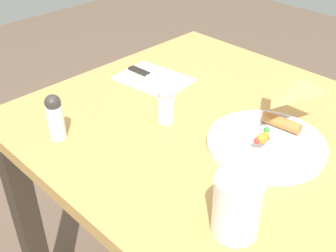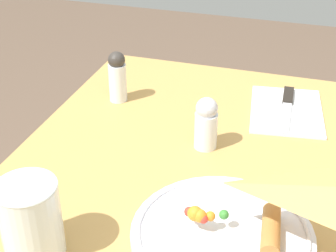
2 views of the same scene
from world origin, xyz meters
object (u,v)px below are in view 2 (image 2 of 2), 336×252
object	(u,v)px
napkin_folded	(286,111)
salt_shaker	(206,123)
milk_glass	(31,223)
butter_knife	(287,106)
pepper_shaker	(117,76)
plate_pizza	(220,231)

from	to	relation	value
napkin_folded	salt_shaker	size ratio (longest dim) A/B	2.18
milk_glass	napkin_folded	xyz separation A→B (m)	(-0.47, 0.26, -0.05)
napkin_folded	butter_knife	world-z (taller)	butter_knife
pepper_shaker	butter_knife	bearing A→B (deg)	100.39
napkin_folded	plate_pizza	bearing A→B (deg)	-6.87
salt_shaker	napkin_folded	bearing A→B (deg)	144.41
napkin_folded	pepper_shaker	distance (m)	0.33
milk_glass	pepper_shaker	world-z (taller)	milk_glass
butter_knife	pepper_shaker	size ratio (longest dim) A/B	1.76
salt_shaker	pepper_shaker	world-z (taller)	pepper_shaker
napkin_folded	salt_shaker	distance (m)	0.21
milk_glass	salt_shaker	bearing A→B (deg)	154.28
butter_knife	pepper_shaker	world-z (taller)	pepper_shaker
napkin_folded	salt_shaker	xyz separation A→B (m)	(0.16, -0.12, 0.04)
milk_glass	pepper_shaker	distance (m)	0.42
plate_pizza	butter_knife	world-z (taller)	plate_pizza
plate_pizza	salt_shaker	bearing A→B (deg)	-161.32
napkin_folded	butter_knife	size ratio (longest dim) A/B	1.13
plate_pizza	milk_glass	distance (m)	0.24
plate_pizza	salt_shaker	world-z (taller)	salt_shaker
napkin_folded	butter_knife	xyz separation A→B (m)	(-0.01, -0.00, 0.00)
napkin_folded	butter_knife	bearing A→B (deg)	-177.00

